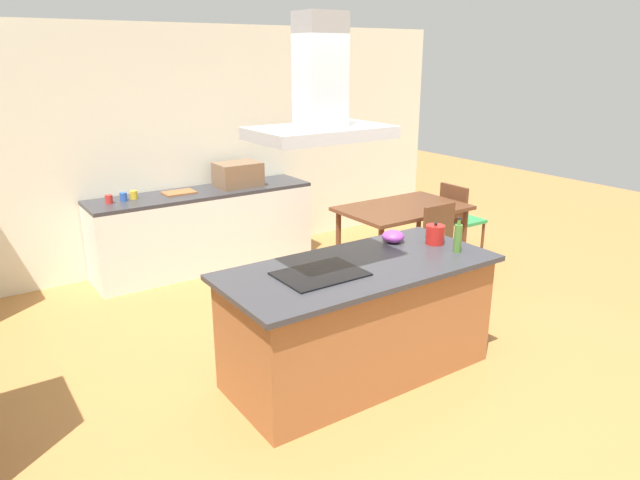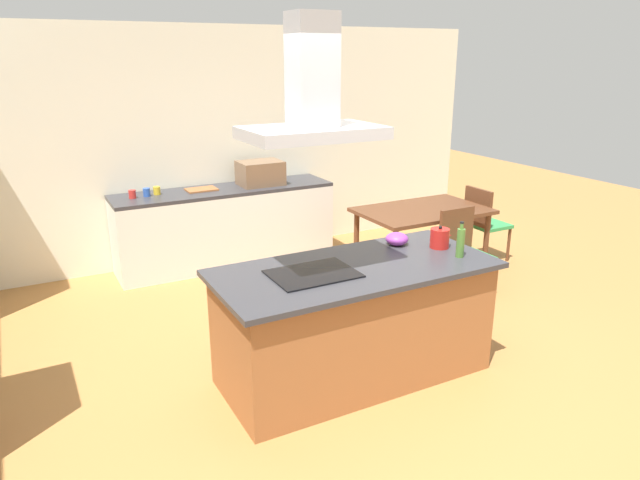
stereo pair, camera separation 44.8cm
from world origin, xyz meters
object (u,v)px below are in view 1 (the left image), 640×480
at_px(countertop_microwave, 238,174).
at_px(coffee_mug_red, 109,199).
at_px(coffee_mug_blue, 123,197).
at_px(olive_oil_bottle, 458,238).
at_px(chair_facing_island, 445,242).
at_px(range_hood, 320,99).
at_px(dining_table, 403,214).
at_px(cooktop, 320,274).
at_px(cutting_board, 179,193).
at_px(coffee_mug_yellow, 134,195).
at_px(tea_kettle, 435,234).
at_px(chair_at_right_end, 458,215).
at_px(mixing_bowl, 393,236).

height_order(countertop_microwave, coffee_mug_red, countertop_microwave).
xyz_separation_m(coffee_mug_red, coffee_mug_blue, (0.16, 0.02, 0.00)).
height_order(olive_oil_bottle, chair_facing_island, olive_oil_bottle).
height_order(olive_oil_bottle, range_hood, range_hood).
bearing_deg(dining_table, cooktop, -144.84).
distance_m(cutting_board, range_hood, 3.17).
distance_m(coffee_mug_yellow, dining_table, 2.94).
relative_size(tea_kettle, cutting_board, 0.60).
bearing_deg(coffee_mug_blue, coffee_mug_red, -172.32).
xyz_separation_m(coffee_mug_yellow, range_hood, (0.40, -2.95, 1.16)).
height_order(cooktop, cutting_board, cutting_board).
height_order(coffee_mug_red, coffee_mug_blue, same).
height_order(cutting_board, dining_table, cutting_board).
distance_m(countertop_microwave, coffee_mug_blue, 1.32).
height_order(cutting_board, chair_facing_island, cutting_board).
relative_size(olive_oil_bottle, countertop_microwave, 0.56).
distance_m(olive_oil_bottle, range_hood, 1.60).
bearing_deg(coffee_mug_yellow, chair_facing_island, -39.45).
bearing_deg(chair_at_right_end, mixing_bowl, -149.94).
xyz_separation_m(tea_kettle, mixing_bowl, (-0.26, 0.22, -0.03)).
bearing_deg(coffee_mug_red, range_hood, -77.06).
height_order(mixing_bowl, countertop_microwave, countertop_microwave).
bearing_deg(coffee_mug_red, olive_oil_bottle, -59.55).
height_order(cooktop, coffee_mug_blue, coffee_mug_blue).
distance_m(olive_oil_bottle, chair_facing_island, 1.54).
xyz_separation_m(mixing_bowl, dining_table, (1.25, 1.25, -0.28)).
distance_m(tea_kettle, cutting_board, 3.07).
distance_m(cutting_board, chair_facing_island, 2.95).
relative_size(coffee_mug_blue, cutting_board, 0.26).
relative_size(cooktop, coffee_mug_red, 6.67).
bearing_deg(cooktop, dining_table, 35.16).
distance_m(cooktop, coffee_mug_blue, 2.97).
bearing_deg(countertop_microwave, coffee_mug_yellow, 176.58).
bearing_deg(mixing_bowl, coffee_mug_red, 120.82).
height_order(cooktop, tea_kettle, tea_kettle).
height_order(tea_kettle, coffee_mug_blue, tea_kettle).
xyz_separation_m(coffee_mug_blue, coffee_mug_yellow, (0.12, 0.03, 0.00)).
bearing_deg(chair_at_right_end, olive_oil_bottle, -138.04).
distance_m(countertop_microwave, chair_facing_island, 2.49).
bearing_deg(olive_oil_bottle, coffee_mug_red, 120.45).
distance_m(cutting_board, dining_table, 2.51).
bearing_deg(mixing_bowl, countertop_microwave, 92.21).
distance_m(mixing_bowl, coffee_mug_yellow, 2.98).
relative_size(cooktop, olive_oil_bottle, 2.15).
bearing_deg(range_hood, mixing_bowl, 16.34).
relative_size(coffee_mug_blue, range_hood, 0.10).
bearing_deg(chair_facing_island, mixing_bowl, -154.82).
bearing_deg(countertop_microwave, dining_table, -45.23).
distance_m(coffee_mug_red, coffee_mug_blue, 0.16).
xyz_separation_m(cooktop, countertop_microwave, (0.81, 2.88, 0.13)).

